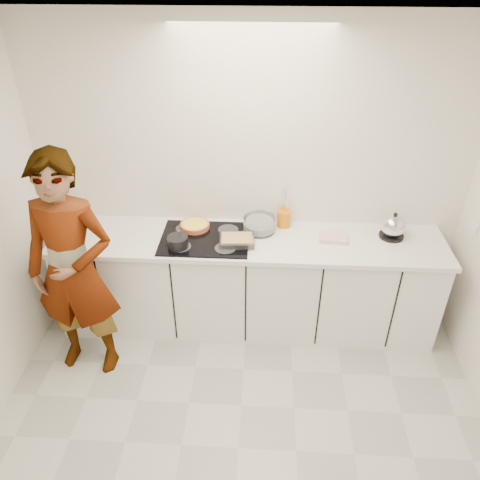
# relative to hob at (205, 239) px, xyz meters

# --- Properties ---
(floor) EXTENTS (3.60, 3.20, 0.00)m
(floor) POSITION_rel_hob_xyz_m (0.35, -1.26, -0.92)
(floor) COLOR beige
(floor) RESTS_ON ground
(ceiling) EXTENTS (3.60, 3.20, 0.00)m
(ceiling) POSITION_rel_hob_xyz_m (0.35, -1.26, 1.68)
(ceiling) COLOR white
(ceiling) RESTS_ON wall_back
(wall_back) EXTENTS (3.60, 0.00, 2.60)m
(wall_back) POSITION_rel_hob_xyz_m (0.35, 0.34, 0.38)
(wall_back) COLOR silver
(wall_back) RESTS_ON ground
(base_cabinets) EXTENTS (3.20, 0.58, 0.87)m
(base_cabinets) POSITION_rel_hob_xyz_m (0.35, 0.02, -0.48)
(base_cabinets) COLOR white
(base_cabinets) RESTS_ON floor
(countertop) EXTENTS (3.24, 0.64, 0.04)m
(countertop) POSITION_rel_hob_xyz_m (0.35, 0.02, -0.03)
(countertop) COLOR white
(countertop) RESTS_ON base_cabinets
(hob) EXTENTS (0.72, 0.54, 0.01)m
(hob) POSITION_rel_hob_xyz_m (0.00, 0.00, 0.00)
(hob) COLOR black
(hob) RESTS_ON countertop
(tart_dish) EXTENTS (0.29, 0.29, 0.04)m
(tart_dish) POSITION_rel_hob_xyz_m (-0.10, 0.16, 0.03)
(tart_dish) COLOR #C25633
(tart_dish) RESTS_ON hob
(saucepan) EXTENTS (0.20, 0.20, 0.16)m
(saucepan) POSITION_rel_hob_xyz_m (-0.20, -0.14, 0.05)
(saucepan) COLOR black
(saucepan) RESTS_ON hob
(baking_dish) EXTENTS (0.29, 0.22, 0.05)m
(baking_dish) POSITION_rel_hob_xyz_m (0.27, -0.06, 0.04)
(baking_dish) COLOR silver
(baking_dish) RESTS_ON hob
(mixing_bowl) EXTENTS (0.31, 0.31, 0.13)m
(mixing_bowl) POSITION_rel_hob_xyz_m (0.44, 0.16, 0.05)
(mixing_bowl) COLOR silver
(mixing_bowl) RESTS_ON countertop
(tea_towel) EXTENTS (0.23, 0.17, 0.04)m
(tea_towel) POSITION_rel_hob_xyz_m (1.05, 0.06, 0.01)
(tea_towel) COLOR white
(tea_towel) RESTS_ON countertop
(kettle) EXTENTS (0.23, 0.23, 0.23)m
(kettle) POSITION_rel_hob_xyz_m (1.53, 0.13, 0.09)
(kettle) COLOR black
(kettle) RESTS_ON countertop
(utensil_crock) EXTENTS (0.14, 0.14, 0.14)m
(utensil_crock) POSITION_rel_hob_xyz_m (0.65, 0.25, 0.07)
(utensil_crock) COLOR orange
(utensil_crock) RESTS_ON countertop
(cook) EXTENTS (0.71, 0.49, 1.86)m
(cook) POSITION_rel_hob_xyz_m (-0.91, -0.51, 0.01)
(cook) COLOR white
(cook) RESTS_ON floor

